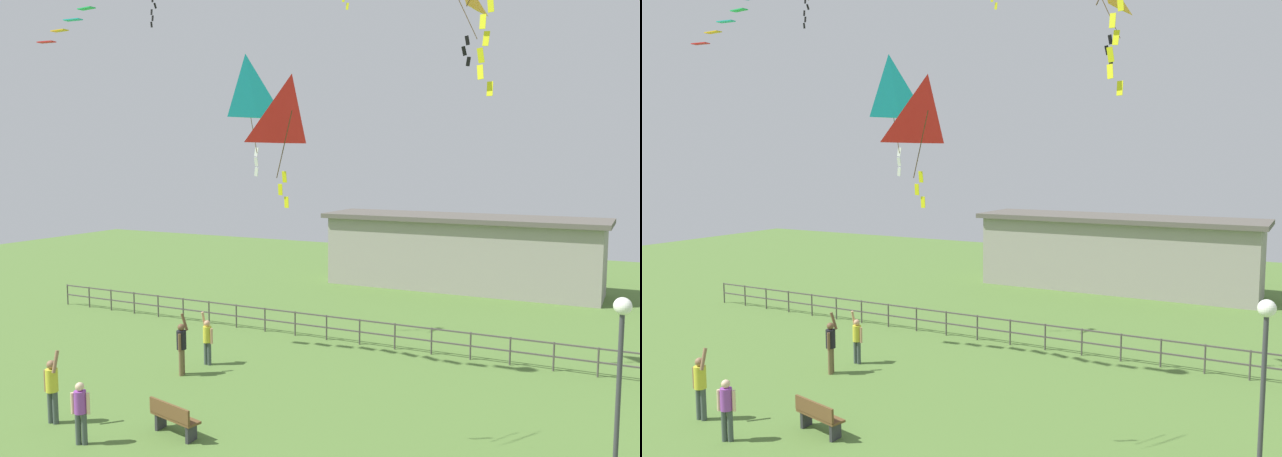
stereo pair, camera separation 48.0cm
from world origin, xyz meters
The scene contains 10 objects.
lamppost centered at (5.73, 6.60, 2.96)m, with size 0.36×0.36×4.02m.
park_bench centered at (-4.09, 4.57, 0.46)m, with size 1.55×0.74×0.85m.
person_1 centered at (-5.72, 3.19, 0.88)m, with size 0.43×0.28×1.52m.
person_3 centered at (-6.83, 8.34, 0.97)m, with size 0.31×0.53×1.93m.
person_4 centered at (-7.36, 3.79, 0.98)m, with size 0.51×0.32×1.95m.
person_7 centered at (-6.72, 9.55, 0.88)m, with size 0.46×0.30×1.76m.
kite_2 centered at (0.64, 2.14, 7.55)m, with size 0.78×1.08×2.25m.
kite_5 centered at (-2.06, 4.88, 8.29)m, with size 0.97×1.12×2.68m.
waterfront_railing centered at (-0.38, 14.00, 0.62)m, with size 36.05×0.06×0.95m.
pavilion_building centered at (-2.60, 26.00, 1.94)m, with size 14.41×4.03×3.84m.
Camera 2 is at (6.59, -7.52, 6.79)m, focal length 37.10 mm.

